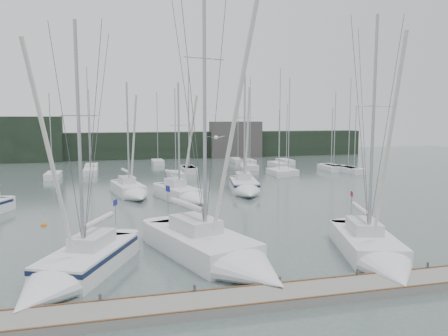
# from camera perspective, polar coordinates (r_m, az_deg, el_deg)

# --- Properties ---
(ground) EXTENTS (160.00, 160.00, 0.00)m
(ground) POSITION_cam_1_polar(r_m,az_deg,el_deg) (24.19, -0.86, -12.67)
(ground) COLOR #4B5B57
(ground) RESTS_ON ground
(dock) EXTENTS (24.00, 2.00, 0.40)m
(dock) POSITION_cam_1_polar(r_m,az_deg,el_deg) (19.63, 2.68, -16.82)
(dock) COLOR slate
(dock) RESTS_ON ground
(far_treeline) EXTENTS (90.00, 4.00, 5.00)m
(far_treeline) POSITION_cam_1_polar(r_m,az_deg,el_deg) (84.54, -10.69, 2.91)
(far_treeline) COLOR black
(far_treeline) RESTS_ON ground
(far_building_left) EXTENTS (12.00, 3.00, 8.00)m
(far_building_left) POSITION_cam_1_polar(r_m,az_deg,el_deg) (83.59, -24.45, 3.41)
(far_building_left) COLOR black
(far_building_left) RESTS_ON ground
(far_building_right) EXTENTS (10.00, 3.00, 7.00)m
(far_building_right) POSITION_cam_1_polar(r_m,az_deg,el_deg) (85.55, 1.53, 3.74)
(far_building_right) COLOR #464340
(far_building_right) RESTS_ON ground
(mast_forest) EXTENTS (58.27, 22.18, 14.80)m
(mast_forest) POSITION_cam_1_polar(r_m,az_deg,el_deg) (64.27, -4.92, 0.00)
(mast_forest) COLOR white
(mast_forest) RESTS_ON ground
(sailboat_near_left) EXTENTS (6.50, 9.72, 13.68)m
(sailboat_near_left) POSITION_cam_1_polar(r_m,az_deg,el_deg) (22.94, -19.41, -12.64)
(sailboat_near_left) COLOR white
(sailboat_near_left) RESTS_ON ground
(sailboat_near_center) EXTENTS (7.06, 11.90, 19.05)m
(sailboat_near_center) POSITION_cam_1_polar(r_m,az_deg,el_deg) (23.85, -0.00, -11.35)
(sailboat_near_center) COLOR white
(sailboat_near_center) RESTS_ON ground
(sailboat_near_right) EXTENTS (5.47, 10.13, 14.61)m
(sailboat_near_right) POSITION_cam_1_polar(r_m,az_deg,el_deg) (25.65, 19.33, -10.64)
(sailboat_near_right) COLOR white
(sailboat_near_right) RESTS_ON ground
(sailboat_mid_b) EXTENTS (4.02, 8.47, 12.18)m
(sailboat_mid_b) POSITION_cam_1_polar(r_m,az_deg,el_deg) (44.50, -11.91, -3.06)
(sailboat_mid_b) COLOR white
(sailboat_mid_b) RESTS_ON ground
(sailboat_mid_c) EXTENTS (4.90, 8.46, 11.96)m
(sailboat_mid_c) POSITION_cam_1_polar(r_m,az_deg,el_deg) (41.37, -5.16, -3.62)
(sailboat_mid_c) COLOR white
(sailboat_mid_c) RESTS_ON ground
(sailboat_mid_d) EXTENTS (4.17, 8.93, 13.21)m
(sailboat_mid_d) POSITION_cam_1_polar(r_m,az_deg,el_deg) (45.69, 2.83, -2.59)
(sailboat_mid_d) COLOR white
(sailboat_mid_d) RESTS_ON ground
(buoy_a) EXTENTS (0.66, 0.66, 0.66)m
(buoy_a) POSITION_cam_1_polar(r_m,az_deg,el_deg) (33.27, -8.27, -7.29)
(buoy_a) COLOR #D45C12
(buoy_a) RESTS_ON ground
(buoy_b) EXTENTS (0.45, 0.45, 0.45)m
(buoy_b) POSITION_cam_1_polar(r_m,az_deg,el_deg) (38.50, -2.54, -5.30)
(buoy_b) COLOR #D45C12
(buoy_b) RESTS_ON ground
(buoy_c) EXTENTS (0.44, 0.44, 0.44)m
(buoy_c) POSITION_cam_1_polar(r_m,az_deg,el_deg) (35.15, -22.47, -6.99)
(buoy_c) COLOR #D45C12
(buoy_c) RESTS_ON ground
(seagull) EXTENTS (1.08, 0.51, 0.21)m
(seagull) POSITION_cam_1_polar(r_m,az_deg,el_deg) (25.84, -1.06, 4.02)
(seagull) COLOR white
(seagull) RESTS_ON ground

